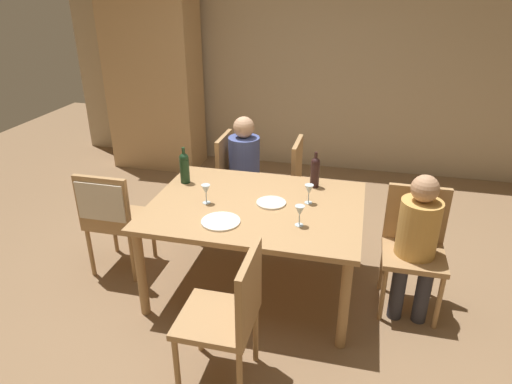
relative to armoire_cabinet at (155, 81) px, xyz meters
name	(u,v)px	position (x,y,z in m)	size (l,w,h in m)	color
ground_plane	(256,284)	(1.89, -2.35, -1.10)	(10.00, 10.00, 0.00)	#846647
rear_room_partition	(310,61)	(1.89, 0.45, 0.25)	(6.40, 0.12, 2.70)	tan
armoire_cabinet	(155,81)	(0.00, 0.00, 0.00)	(1.18, 0.62, 2.18)	tan
dining_table	(256,213)	(1.89, -2.35, -0.44)	(1.58, 1.20, 0.74)	#A87F51
chair_right_end	(414,241)	(3.06, -2.26, -0.56)	(0.44, 0.44, 0.92)	#A87F51
chair_far_left	(236,174)	(1.45, -1.37, -0.56)	(0.44, 0.44, 0.92)	#A87F51
chair_left_end	(109,211)	(0.72, -2.47, -0.50)	(0.44, 0.46, 0.92)	#A87F51
chair_near	(230,311)	(1.98, -3.33, -0.56)	(0.44, 0.44, 0.92)	#A87F51
chair_far_right	(308,181)	(2.16, -1.37, -0.56)	(0.44, 0.44, 0.92)	#A87F51
person_woman_host	(417,237)	(3.06, -2.37, -0.46)	(0.28, 0.33, 1.09)	#33333D
person_man_bearded	(247,164)	(1.56, -1.37, -0.45)	(0.34, 0.30, 1.12)	#33333D
wine_bottle_tall_green	(315,171)	(2.28, -1.93, -0.23)	(0.07, 0.07, 0.30)	black
wine_bottle_dark_red	(184,167)	(1.23, -2.10, -0.22)	(0.08, 0.08, 0.30)	#19381E
wine_glass_near_left	(300,212)	(2.25, -2.59, -0.25)	(0.07, 0.07, 0.15)	silver
wine_glass_centre	(309,190)	(2.27, -2.24, -0.25)	(0.07, 0.07, 0.15)	silver
wine_glass_near_right	(206,190)	(1.52, -2.42, -0.25)	(0.07, 0.07, 0.15)	silver
dinner_plate_host	(271,203)	(2.00, -2.31, -0.35)	(0.22, 0.22, 0.01)	silver
dinner_plate_guest_left	(221,221)	(1.72, -2.68, -0.35)	(0.27, 0.27, 0.01)	white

